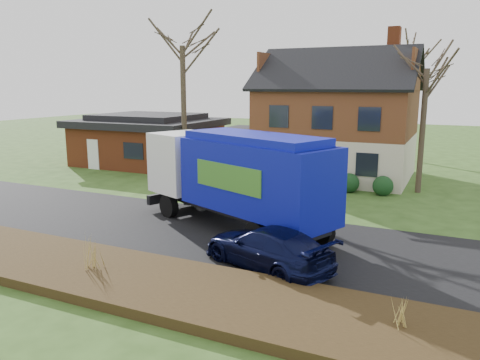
% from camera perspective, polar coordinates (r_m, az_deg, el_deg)
% --- Properties ---
extents(ground, '(120.00, 120.00, 0.00)m').
position_cam_1_polar(ground, '(19.03, -4.61, -6.30)').
color(ground, '#2C4818').
rests_on(ground, ground).
extents(road, '(80.00, 7.00, 0.02)m').
position_cam_1_polar(road, '(19.03, -4.61, -6.27)').
color(road, black).
rests_on(road, ground).
extents(mulch_verge, '(80.00, 3.50, 0.30)m').
position_cam_1_polar(mulch_verge, '(14.90, -14.95, -11.22)').
color(mulch_verge, black).
rests_on(mulch_verge, ground).
extents(main_house, '(12.95, 8.95, 9.26)m').
position_cam_1_polar(main_house, '(30.61, 10.90, 7.97)').
color(main_house, beige).
rests_on(main_house, ground).
extents(ranch_house, '(9.80, 8.20, 3.70)m').
position_cam_1_polar(ranch_house, '(35.82, -11.10, 4.89)').
color(ranch_house, '#9A4221').
rests_on(ranch_house, ground).
extents(garbage_truck, '(9.55, 5.84, 3.99)m').
position_cam_1_polar(garbage_truck, '(18.72, -0.35, 0.70)').
color(garbage_truck, black).
rests_on(garbage_truck, ground).
extents(silver_sedan, '(5.25, 2.56, 1.66)m').
position_cam_1_polar(silver_sedan, '(22.09, -0.35, -1.52)').
color(silver_sedan, '#AFB2B7').
rests_on(silver_sedan, ground).
extents(navy_wagon, '(5.06, 3.51, 1.36)m').
position_cam_1_polar(navy_wagon, '(15.21, 3.35, -8.22)').
color(navy_wagon, black).
rests_on(navy_wagon, ground).
extents(tree_front_west, '(3.84, 3.84, 11.41)m').
position_cam_1_polar(tree_front_west, '(30.51, -7.11, 18.18)').
color(tree_front_west, '#423628').
rests_on(tree_front_west, ground).
extents(tree_front_east, '(3.43, 3.43, 9.52)m').
position_cam_1_polar(tree_front_east, '(27.03, 22.04, 14.79)').
color(tree_front_east, '#46382A').
rests_on(tree_front_east, ground).
extents(tree_back, '(3.46, 3.46, 10.97)m').
position_cam_1_polar(tree_back, '(38.95, 20.25, 15.75)').
color(tree_back, '#453729').
rests_on(tree_back, ground).
extents(grass_clump_mid, '(0.39, 0.32, 1.09)m').
position_cam_1_polar(grass_clump_mid, '(15.10, -17.42, -8.25)').
color(grass_clump_mid, '#A98F4A').
rests_on(grass_clump_mid, mulch_verge).
extents(grass_clump_east, '(0.31, 0.25, 0.77)m').
position_cam_1_polar(grass_clump_east, '(11.82, 19.01, -14.85)').
color(grass_clump_east, tan).
rests_on(grass_clump_east, mulch_verge).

